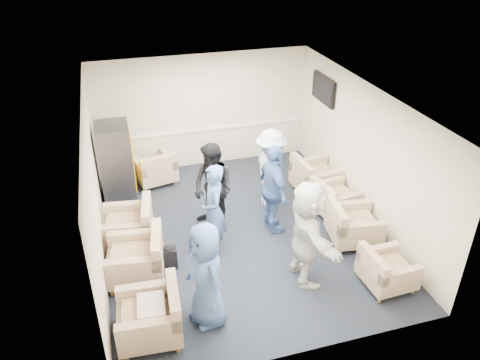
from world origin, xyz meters
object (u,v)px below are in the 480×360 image
object	(u,v)px
armchair_right_far	(313,178)
person_mid_left	(214,211)
armchair_right_near	(385,271)
armchair_right_midfar	(333,200)
armchair_right_midnear	(351,226)
person_front_left	(206,275)
armchair_left_near	(153,317)
person_front_right	(307,233)
armchair_left_mid	(139,260)
armchair_left_far	(131,227)
person_back_left	(213,188)
person_back_right	(271,170)
armchair_corner	(155,170)
vending_machine	(116,162)
person_mid_right	(273,190)

from	to	relation	value
armchair_right_far	person_mid_left	distance (m)	2.95
armchair_right_near	armchair_right_midfar	bearing A→B (deg)	-6.22
armchair_right_midfar	armchair_right_far	bearing A→B (deg)	-6.70
person_mid_left	armchair_right_midnear	bearing A→B (deg)	83.08
armchair_right_far	person_front_left	distance (m)	4.30
armchair_left_near	person_front_right	world-z (taller)	person_front_right
armchair_right_far	person_front_left	bearing A→B (deg)	130.21
armchair_left_mid	armchair_left_far	bearing A→B (deg)	-168.69
armchair_right_far	person_back_left	distance (m)	2.54
person_back_left	person_front_right	bearing A→B (deg)	-3.26
armchair_left_far	armchair_right_midnear	bearing A→B (deg)	82.78
person_back_right	person_front_right	world-z (taller)	person_front_right
armchair_right_midfar	person_back_right	size ratio (longest dim) A/B	0.53
armchair_left_far	person_mid_left	size ratio (longest dim) A/B	0.59
armchair_left_mid	armchair_corner	size ratio (longest dim) A/B	1.04
armchair_right_far	person_front_right	distance (m)	2.90
armchair_right_near	armchair_right_far	world-z (taller)	armchair_right_far
armchair_left_far	person_front_right	bearing A→B (deg)	64.71
armchair_right_midnear	person_front_left	world-z (taller)	person_front_left
vending_machine	person_mid_left	xyz separation A→B (m)	(1.52, -2.38, 0.02)
armchair_corner	person_front_left	bearing A→B (deg)	79.86
armchair_left_near	person_front_left	distance (m)	0.95
person_front_left	person_front_right	distance (m)	1.82
armchair_right_near	person_back_left	size ratio (longest dim) A/B	0.45
armchair_right_midfar	vending_machine	xyz separation A→B (m)	(-4.11, 1.88, 0.52)
person_back_right	armchair_corner	bearing A→B (deg)	52.59
armchair_right_far	person_mid_right	distance (m)	1.80
vending_machine	person_back_left	bearing A→B (deg)	-44.62
person_front_left	person_back_right	bearing A→B (deg)	128.76
armchair_right_near	armchair_corner	xyz separation A→B (m)	(-3.14, 4.46, 0.03)
person_back_right	person_mid_right	size ratio (longest dim) A/B	0.97
person_mid_right	armchair_right_far	bearing A→B (deg)	-54.91
armchair_right_midnear	person_back_left	world-z (taller)	person_back_left
armchair_right_near	armchair_right_midnear	world-z (taller)	armchair_right_midnear
armchair_right_near	armchair_right_midfar	xyz separation A→B (m)	(0.15, 2.19, 0.02)
armchair_right_near	person_back_right	world-z (taller)	person_back_right
armchair_corner	person_mid_right	size ratio (longest dim) A/B	0.56
armchair_left_mid	armchair_right_midnear	size ratio (longest dim) A/B	1.06
armchair_left_mid	armchair_left_far	size ratio (longest dim) A/B	1.03
armchair_corner	armchair_right_midfar	bearing A→B (deg)	132.43
person_mid_left	armchair_corner	bearing A→B (deg)	-162.60
armchair_right_near	armchair_left_mid	bearing A→B (deg)	68.27
armchair_left_near	armchair_right_far	bearing A→B (deg)	132.75
armchair_left_mid	person_mid_right	world-z (taller)	person_mid_right
vending_machine	person_back_left	size ratio (longest dim) A/B	0.95
armchair_right_midnear	armchair_corner	bearing A→B (deg)	53.31
armchair_right_far	armchair_left_near	bearing A→B (deg)	124.40
armchair_left_far	person_front_left	distance (m)	2.48
person_front_right	armchair_corner	bearing A→B (deg)	30.16
armchair_left_near	armchair_right_midfar	bearing A→B (deg)	123.41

